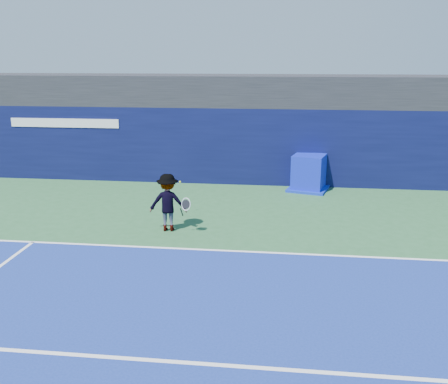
{
  "coord_description": "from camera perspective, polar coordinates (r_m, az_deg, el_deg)",
  "views": [
    {
      "loc": [
        1.73,
        -9.13,
        4.94
      ],
      "look_at": [
        0.03,
        5.2,
        1.0
      ],
      "focal_mm": 40.0,
      "sensor_mm": 36.0,
      "label": 1
    }
  ],
  "objects": [
    {
      "name": "ground",
      "position": [
        10.53,
        -3.59,
        -12.75
      ],
      "size": [
        80.0,
        80.0,
        0.0
      ],
      "primitive_type": "plane",
      "color": "#295C32",
      "rests_on": "ground"
    },
    {
      "name": "baseline",
      "position": [
        13.21,
        -1.26,
        -6.65
      ],
      "size": [
        24.0,
        0.1,
        0.01
      ],
      "primitive_type": "cube",
      "color": "white",
      "rests_on": "ground"
    },
    {
      "name": "service_line",
      "position": [
        8.84,
        -6.02,
        -18.72
      ],
      "size": [
        24.0,
        0.1,
        0.01
      ],
      "primitive_type": "cube",
      "color": "white",
      "rests_on": "ground"
    },
    {
      "name": "stadium_band",
      "position": [
        20.75,
        2.02,
        11.56
      ],
      "size": [
        36.0,
        3.0,
        1.2
      ],
      "primitive_type": "cube",
      "color": "black",
      "rests_on": "back_wall_assembly"
    },
    {
      "name": "back_wall_assembly",
      "position": [
        20.01,
        1.71,
        5.36
      ],
      "size": [
        36.0,
        1.03,
        3.0
      ],
      "color": "#090D35",
      "rests_on": "ground"
    },
    {
      "name": "equipment_cart",
      "position": [
        19.2,
        9.65,
        2.04
      ],
      "size": [
        1.73,
        1.73,
        1.35
      ],
      "color": "#0C19B1",
      "rests_on": "ground"
    },
    {
      "name": "tennis_player",
      "position": [
        14.53,
        -6.42,
        -1.19
      ],
      "size": [
        1.32,
        0.75,
        1.69
      ],
      "color": "silver",
      "rests_on": "ground"
    },
    {
      "name": "tennis_ball",
      "position": [
        15.86,
        -5.04,
        1.16
      ],
      "size": [
        0.07,
        0.07,
        0.07
      ],
      "color": "#C5DB18",
      "rests_on": "ground"
    }
  ]
}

